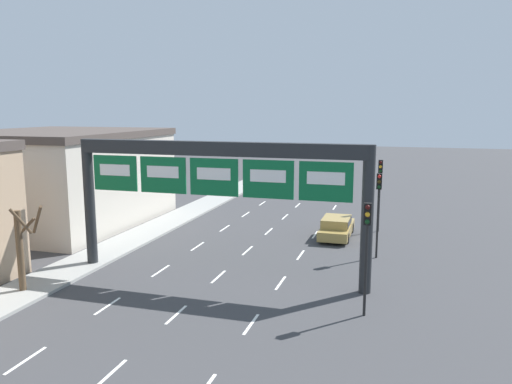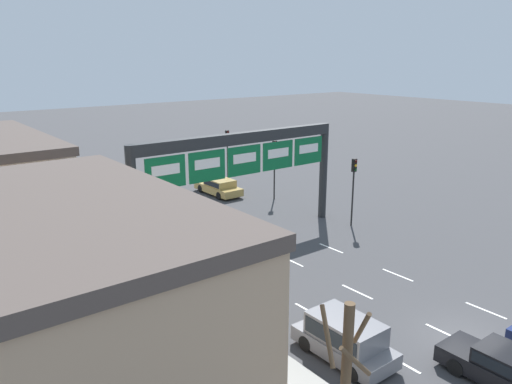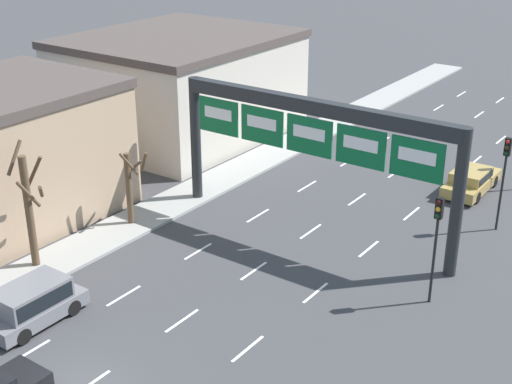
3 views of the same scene
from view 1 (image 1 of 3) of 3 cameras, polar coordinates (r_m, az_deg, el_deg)
The scene contains 8 objects.
lane_dashes at distance 23.98m, azimuth -6.48°, elevation -11.48°, with size 6.72×67.00×0.01m.
sign_gantry at distance 24.79m, azimuth -4.59°, elevation 1.91°, with size 15.37×0.69×6.97m.
building_far at distance 40.34m, azimuth -21.55°, elevation 1.62°, with size 12.46×14.47×6.96m.
car_gold at distance 34.00m, azimuth 9.19°, elevation -3.90°, with size 1.95×4.89×1.40m.
traffic_light_near_gantry at distance 35.63m, azimuth 13.99°, elevation 1.21°, with size 0.30×0.35×5.07m.
traffic_light_mid_block at distance 20.91m, azimuth 12.56°, elevation -4.97°, with size 0.30×0.35×4.81m.
traffic_light_far_end at distance 29.25m, azimuth 13.83°, elevation -0.71°, with size 0.30×0.35×4.94m.
tree_bare_closest at distance 25.68m, azimuth -25.17°, elevation -5.46°, with size 1.77×1.94×4.09m.
Camera 1 is at (8.85, -7.07, 8.58)m, focal length 35.00 mm.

